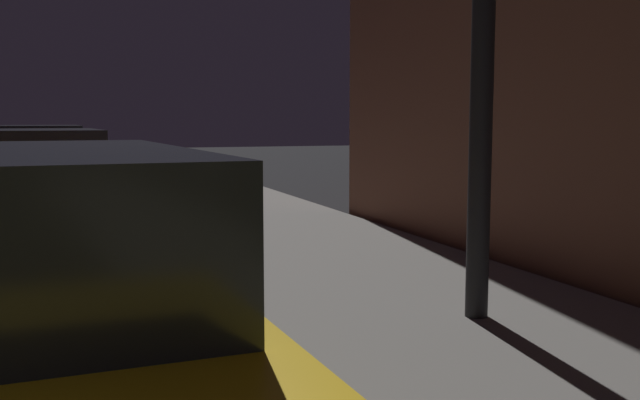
{
  "coord_description": "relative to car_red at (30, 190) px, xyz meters",
  "views": [
    {
      "loc": [
        3.18,
        -0.09,
        1.54
      ],
      "look_at": [
        3.98,
        2.11,
        1.28
      ],
      "focal_mm": 40.32,
      "sensor_mm": 36.0,
      "label": 1
    }
  ],
  "objects": [
    {
      "name": "car_black",
      "position": [
        -0.0,
        6.56,
        0.01
      ],
      "size": [
        2.04,
        4.61,
        1.43
      ],
      "color": "black",
      "rests_on": "ground"
    },
    {
      "name": "car_red",
      "position": [
        0.0,
        0.0,
        0.0
      ],
      "size": [
        2.17,
        4.38,
        1.43
      ],
      "color": "maroon",
      "rests_on": "ground"
    }
  ]
}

